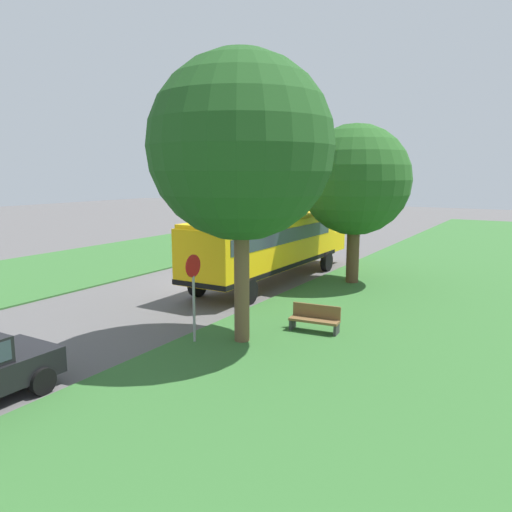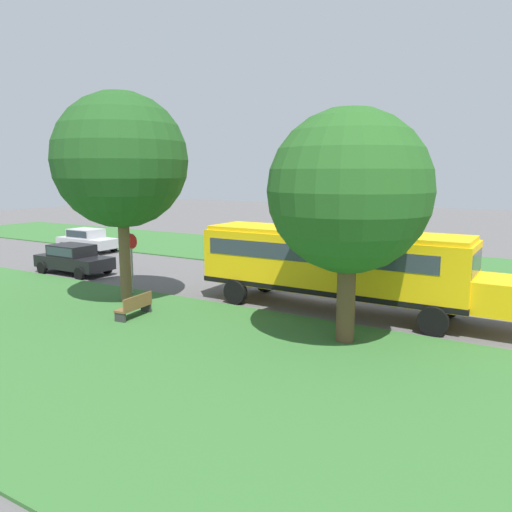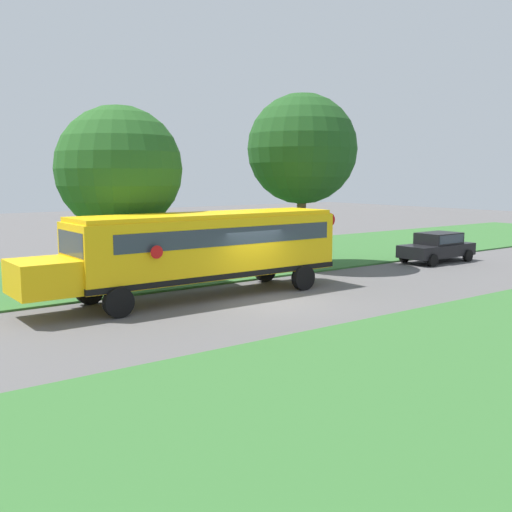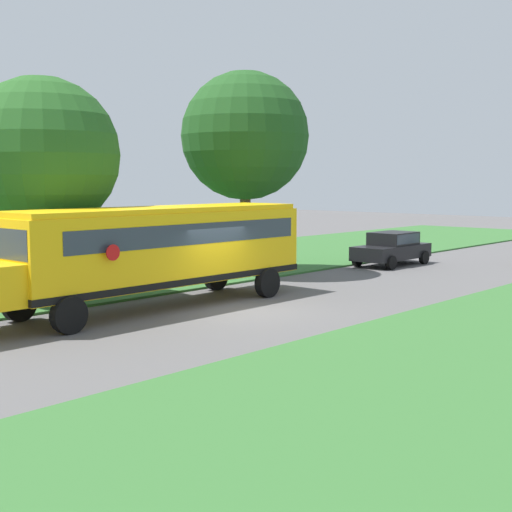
{
  "view_description": "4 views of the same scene",
  "coord_description": "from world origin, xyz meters",
  "px_view_note": "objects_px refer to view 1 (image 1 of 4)",
  "views": [
    {
      "loc": [
        -13.6,
        18.69,
        5.1
      ],
      "look_at": [
        -2.16,
        -0.53,
        1.39
      ],
      "focal_mm": 35.0,
      "sensor_mm": 36.0,
      "label": 1
    },
    {
      "loc": [
        -20.28,
        -8.65,
        5.35
      ],
      "look_at": [
        -0.68,
        3.18,
        1.53
      ],
      "focal_mm": 35.0,
      "sensor_mm": 36.0,
      "label": 2
    },
    {
      "loc": [
        16.72,
        -13.16,
        4.54
      ],
      "look_at": [
        -2.23,
        0.94,
        1.37
      ],
      "focal_mm": 42.0,
      "sensor_mm": 36.0,
      "label": 3
    },
    {
      "loc": [
        14.78,
        -15.76,
        4.0
      ],
      "look_at": [
        -1.07,
        1.84,
        1.47
      ],
      "focal_mm": 50.0,
      "sensor_mm": 36.0,
      "label": 4
    }
  ],
  "objects_px": {
    "pickup_truck": "(305,226)",
    "oak_tree_beside_bus": "(354,179)",
    "oak_tree_roadside_mid": "(239,147)",
    "school_bus": "(270,242)",
    "park_bench": "(315,319)",
    "stop_sign": "(194,288)"
  },
  "relations": [
    {
      "from": "park_bench",
      "to": "pickup_truck",
      "type": "bearing_deg",
      "value": -64.05
    },
    {
      "from": "school_bus",
      "to": "stop_sign",
      "type": "xyz_separation_m",
      "value": [
        -2.28,
        8.74,
        -0.19
      ]
    },
    {
      "from": "school_bus",
      "to": "oak_tree_roadside_mid",
      "type": "distance_m",
      "value": 9.41
    },
    {
      "from": "pickup_truck",
      "to": "school_bus",
      "type": "bearing_deg",
      "value": 108.96
    },
    {
      "from": "oak_tree_beside_bus",
      "to": "park_bench",
      "type": "distance_m",
      "value": 8.86
    },
    {
      "from": "pickup_truck",
      "to": "park_bench",
      "type": "xyz_separation_m",
      "value": [
        -10.01,
        20.57,
        -0.6
      ]
    },
    {
      "from": "oak_tree_roadside_mid",
      "to": "park_bench",
      "type": "xyz_separation_m",
      "value": [
        -1.64,
        -1.91,
        -5.39
      ]
    },
    {
      "from": "school_bus",
      "to": "park_bench",
      "type": "height_order",
      "value": "school_bus"
    },
    {
      "from": "pickup_truck",
      "to": "oak_tree_beside_bus",
      "type": "bearing_deg",
      "value": 122.95
    },
    {
      "from": "oak_tree_roadside_mid",
      "to": "oak_tree_beside_bus",
      "type": "bearing_deg",
      "value": -90.44
    },
    {
      "from": "pickup_truck",
      "to": "park_bench",
      "type": "height_order",
      "value": "pickup_truck"
    },
    {
      "from": "school_bus",
      "to": "oak_tree_roadside_mid",
      "type": "bearing_deg",
      "value": 113.1
    },
    {
      "from": "oak_tree_beside_bus",
      "to": "oak_tree_roadside_mid",
      "type": "relative_size",
      "value": 0.86
    },
    {
      "from": "oak_tree_roadside_mid",
      "to": "stop_sign",
      "type": "height_order",
      "value": "oak_tree_roadside_mid"
    },
    {
      "from": "park_bench",
      "to": "stop_sign",
      "type": "bearing_deg",
      "value": 45.84
    },
    {
      "from": "park_bench",
      "to": "oak_tree_roadside_mid",
      "type": "bearing_deg",
      "value": 49.46
    },
    {
      "from": "oak_tree_beside_bus",
      "to": "stop_sign",
      "type": "relative_size",
      "value": 2.67
    },
    {
      "from": "oak_tree_beside_bus",
      "to": "stop_sign",
      "type": "xyz_separation_m",
      "value": [
        1.15,
        10.33,
        -3.12
      ]
    },
    {
      "from": "stop_sign",
      "to": "pickup_truck",
      "type": "bearing_deg",
      "value": -72.65
    },
    {
      "from": "pickup_truck",
      "to": "oak_tree_roadside_mid",
      "type": "height_order",
      "value": "oak_tree_roadside_mid"
    },
    {
      "from": "pickup_truck",
      "to": "oak_tree_roadside_mid",
      "type": "distance_m",
      "value": 24.46
    },
    {
      "from": "pickup_truck",
      "to": "oak_tree_roadside_mid",
      "type": "bearing_deg",
      "value": 110.43
    }
  ]
}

